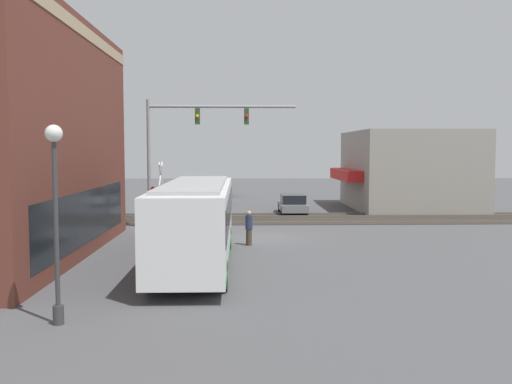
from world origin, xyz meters
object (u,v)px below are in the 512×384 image
at_px(streetlamp, 56,207).
at_px(parked_car_white, 219,196).
at_px(crossing_signal, 161,189).
at_px(parked_car_grey, 293,204).
at_px(pedestrian_near_bus, 249,228).
at_px(city_bus, 196,220).
at_px(parked_car_black, 222,189).

distance_m(streetlamp, parked_car_white, 32.47).
distance_m(crossing_signal, streetlamp, 17.40).
bearing_deg(parked_car_grey, pedestrian_near_bus, 166.01).
xyz_separation_m(city_bus, crossing_signal, (9.97, 2.71, 0.50)).
bearing_deg(streetlamp, pedestrian_near_bus, -23.00).
height_order(streetlamp, parked_car_white, streetlamp).
distance_m(city_bus, streetlamp, 8.09).
bearing_deg(crossing_signal, city_bus, -164.80).
height_order(parked_car_white, pedestrian_near_bus, pedestrian_near_bus).
bearing_deg(streetlamp, parked_car_white, -5.29).
distance_m(streetlamp, pedestrian_near_bus, 13.24).
height_order(city_bus, parked_car_white, city_bus).
xyz_separation_m(parked_car_black, pedestrian_near_bus, (-28.18, -2.11, 0.13)).
relative_size(crossing_signal, parked_car_black, 0.79).
relative_size(crossing_signal, streetlamp, 0.74).
xyz_separation_m(streetlamp, parked_car_grey, (25.21, -8.39, -2.41)).
bearing_deg(pedestrian_near_bus, parked_car_white, 5.97).
bearing_deg(parked_car_white, streetlamp, 174.71).
height_order(streetlamp, pedestrian_near_bus, streetlamp).
bearing_deg(streetlamp, crossing_signal, -0.92).
bearing_deg(parked_car_black, crossing_signal, 173.23).
bearing_deg(city_bus, parked_car_white, -0.00).
xyz_separation_m(city_bus, pedestrian_near_bus, (4.61, -2.11, -0.96)).
bearing_deg(parked_car_grey, parked_car_black, 19.82).
bearing_deg(parked_car_grey, streetlamp, 161.60).
bearing_deg(parked_car_white, parked_car_black, 0.00).
bearing_deg(parked_car_black, streetlamp, 175.75).
distance_m(city_bus, parked_car_grey, 18.64).
distance_m(city_bus, parked_car_black, 32.80).
bearing_deg(parked_car_white, city_bus, 180.00).
distance_m(streetlamp, parked_car_grey, 26.68).
bearing_deg(pedestrian_near_bus, parked_car_grey, -13.99).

